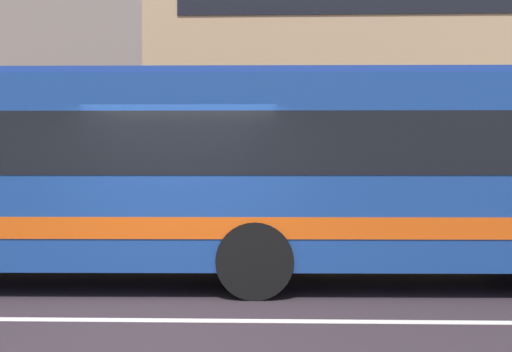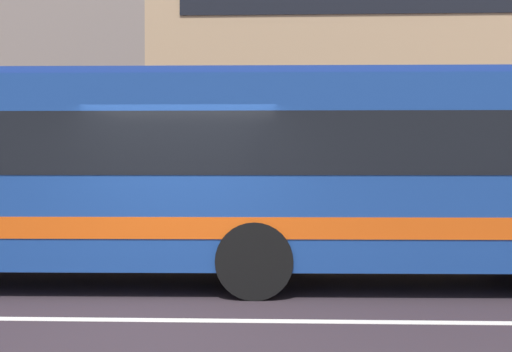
# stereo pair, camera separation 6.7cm
# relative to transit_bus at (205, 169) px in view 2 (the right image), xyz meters

# --- Properties ---
(ground_plane) EXTENTS (160.00, 160.00, 0.00)m
(ground_plane) POSITION_rel_transit_bus_xyz_m (-0.19, -2.32, -1.67)
(ground_plane) COLOR #30262D
(lane_centre_line) EXTENTS (60.00, 0.16, 0.01)m
(lane_centre_line) POSITION_rel_transit_bus_xyz_m (-0.19, -2.32, -1.67)
(lane_centre_line) COLOR silver
(lane_centre_line) RESTS_ON ground_plane
(transit_bus) EXTENTS (12.12, 2.82, 3.03)m
(transit_bus) POSITION_rel_transit_bus_xyz_m (0.00, 0.00, 0.00)
(transit_bus) COLOR navy
(transit_bus) RESTS_ON ground_plane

